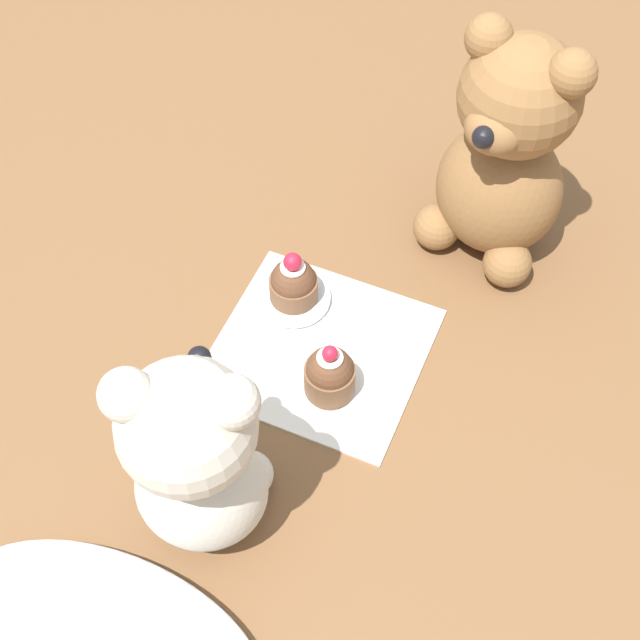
% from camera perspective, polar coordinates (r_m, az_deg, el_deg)
% --- Properties ---
extents(ground_plane, '(4.00, 4.00, 0.00)m').
position_cam_1_polar(ground_plane, '(0.92, 0.00, -2.01)').
color(ground_plane, brown).
extents(knitted_placemat, '(0.21, 0.20, 0.01)m').
position_cam_1_polar(knitted_placemat, '(0.92, 0.00, -1.91)').
color(knitted_placemat, silver).
rests_on(knitted_placemat, ground_plane).
extents(teddy_bear_cream, '(0.14, 0.14, 0.24)m').
position_cam_1_polar(teddy_bear_cream, '(0.74, -7.97, -8.67)').
color(teddy_bear_cream, beige).
rests_on(teddy_bear_cream, ground_plane).
extents(teddy_bear_tan, '(0.16, 0.15, 0.27)m').
position_cam_1_polar(teddy_bear_tan, '(0.94, 11.75, 10.28)').
color(teddy_bear_tan, olive).
rests_on(teddy_bear_tan, ground_plane).
extents(cupcake_near_cream_bear, '(0.05, 0.05, 0.07)m').
position_cam_1_polar(cupcake_near_cream_bear, '(0.87, 0.62, -3.45)').
color(cupcake_near_cream_bear, brown).
rests_on(cupcake_near_cream_bear, knitted_placemat).
extents(saucer_plate, '(0.08, 0.08, 0.01)m').
position_cam_1_polar(saucer_plate, '(0.95, -1.68, 1.46)').
color(saucer_plate, silver).
rests_on(saucer_plate, knitted_placemat).
extents(cupcake_near_tan_bear, '(0.05, 0.05, 0.07)m').
position_cam_1_polar(cupcake_near_tan_bear, '(0.93, -1.72, 2.40)').
color(cupcake_near_tan_bear, brown).
rests_on(cupcake_near_tan_bear, saucer_plate).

